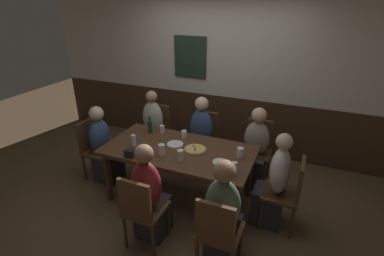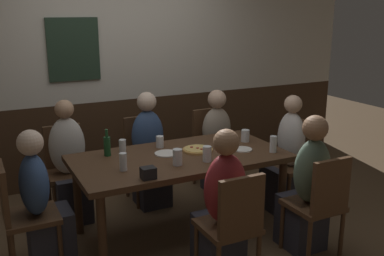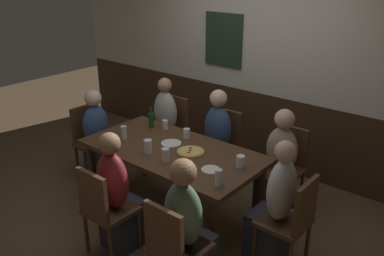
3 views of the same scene
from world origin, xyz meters
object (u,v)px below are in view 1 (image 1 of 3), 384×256
Objects in this scene: person_mid_near at (150,199)px; tumbler_water at (162,129)px; person_left_far at (152,133)px; person_head_west at (104,150)px; chair_head_west at (95,146)px; highball_clear at (234,169)px; chair_left_far at (157,129)px; chair_right_far at (257,147)px; chair_head_east at (288,190)px; pint_glass_stout at (184,135)px; chair_mid_near at (142,208)px; pint_glass_amber at (134,141)px; condiment_caddy at (130,153)px; dining_table at (179,154)px; beer_bottle_green at (150,126)px; person_right_far at (255,153)px; plate_white_large at (175,144)px; pizza at (195,149)px; beer_glass_half at (162,150)px; person_mid_far at (200,141)px; chair_mid_far at (204,137)px; pint_glass_pale at (180,156)px; plate_white_small at (220,162)px; chair_right_near at (218,231)px; person_right_near at (223,219)px; person_head_east at (273,187)px.

person_mid_near is 1.19m from tumbler_water.
person_head_west is (-0.36, -0.73, -0.02)m from person_left_far.
chair_head_west is 5.90× the size of highball_clear.
chair_right_far is at bearing 0.00° from chair_left_far.
person_head_west is at bearing 180.00° from chair_head_east.
chair_right_far reaches higher than pint_glass_stout.
chair_mid_near is 0.75× the size of person_mid_near.
chair_right_far is 1.38m from tumbler_water.
pint_glass_amber reaches higher than condiment_caddy.
chair_mid_near is at bearing -90.00° from dining_table.
beer_bottle_green is (-0.57, 0.28, 0.17)m from dining_table.
dining_table is 1.60× the size of person_mid_near.
person_right_far is 5.39× the size of plate_white_large.
pizza is 0.68m from tumbler_water.
dining_table is 13.65× the size of beer_glass_half.
person_mid_far reaches higher than person_left_far.
chair_mid_near is 1.33m from tumbler_water.
plate_white_large is at bearing 95.30° from chair_mid_near.
pizza is at bearing 39.22° from beer_glass_half.
person_mid_near is at bearing -90.00° from dining_table.
pint_glass_amber is at bearing -122.86° from person_mid_far.
person_mid_far is (0.82, -0.16, 0.00)m from chair_left_far.
beer_glass_half is 0.31m from plate_white_large.
dining_table is 2.11× the size of chair_head_west.
condiment_caddy is at bearing -109.25° from chair_mid_far.
plate_white_small is at bearing 16.07° from pint_glass_pale.
person_mid_near reaches higher than plate_white_large.
person_mid_far is at bearing 179.90° from person_right_far.
pint_glass_amber is (-0.56, 0.59, 0.32)m from person_mid_near.
chair_right_near is 1.85m from beer_bottle_green.
person_head_west reaches higher than chair_right_far.
person_left_far is (-0.82, 1.63, -0.00)m from chair_mid_near.
chair_mid_far is at bearing 47.14° from beer_bottle_green.
person_head_east is at bearing 63.50° from person_right_near.
person_mid_far is at bearing 57.14° from pint_glass_amber.
pint_glass_stout is at bearing 110.28° from pint_glass_pale.
pint_glass_stout is (0.35, -0.04, -0.00)m from tumbler_water.
person_right_far is at bearing -0.10° from person_mid_far.
beer_bottle_green is (-1.36, 0.57, 0.03)m from highball_clear.
chair_mid_near is 1.62m from chair_head_west.
chair_left_far is 2.19m from person_head_east.
person_mid_far reaches higher than person_right_far.
pint_glass_amber is at bearing -89.18° from beer_bottle_green.
beer_bottle_green is (-0.45, 0.50, 0.03)m from beer_glass_half.
chair_left_far is 1.00× the size of chair_mid_near.
chair_right_far is 0.83m from person_mid_far.
person_right_near reaches higher than person_mid_near.
chair_right_far is 1.49m from beer_glass_half.
person_mid_far is (1.35, 0.73, 0.00)m from chair_head_west.
person_right_near is 0.54m from highball_clear.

